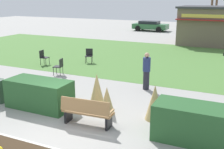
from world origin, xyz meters
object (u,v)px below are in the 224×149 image
at_px(cafe_chair_east, 43,56).
at_px(person_strolling, 146,71).
at_px(cafe_chair_north, 89,54).
at_px(parked_car_west_slot, 150,26).
at_px(cafe_chair_center, 59,65).
at_px(park_bench, 87,112).

distance_m(cafe_chair_east, person_strolling, 7.49).
height_order(cafe_chair_north, parked_car_west_slot, parked_car_west_slot).
distance_m(cafe_chair_center, parked_car_west_slot, 21.33).
height_order(cafe_chair_center, cafe_chair_north, same).
xyz_separation_m(cafe_chair_center, cafe_chair_north, (0.02, 3.17, 0.00)).
relative_size(cafe_chair_center, parked_car_west_slot, 0.21).
xyz_separation_m(cafe_chair_east, parked_car_west_slot, (0.61, 19.74, 0.12)).
height_order(cafe_chair_east, cafe_chair_north, same).
bearing_deg(person_strolling, park_bench, -88.52).
relative_size(cafe_chair_north, person_strolling, 0.53).
bearing_deg(parked_car_west_slot, cafe_chair_center, -85.53).
relative_size(park_bench, person_strolling, 1.03).
xyz_separation_m(cafe_chair_east, person_strolling, (7.24, -1.89, 0.33)).
bearing_deg(park_bench, cafe_chair_north, 119.08).
distance_m(park_bench, parked_car_west_slot, 26.67).
xyz_separation_m(park_bench, parked_car_west_slot, (-6.06, 25.97, 0.16)).
height_order(park_bench, person_strolling, person_strolling).
relative_size(cafe_chair_center, person_strolling, 0.53).
bearing_deg(person_strolling, cafe_chair_east, 174.30).
xyz_separation_m(park_bench, cafe_chair_north, (-4.38, 7.88, 0.05)).
height_order(cafe_chair_east, person_strolling, person_strolling).
xyz_separation_m(cafe_chair_north, parked_car_west_slot, (-1.68, 18.09, 0.12)).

